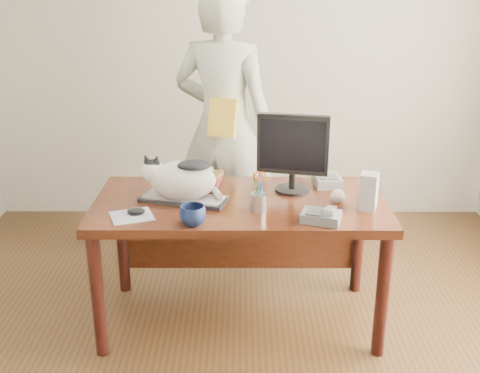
% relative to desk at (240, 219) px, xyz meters
% --- Properties ---
extents(room, '(4.50, 4.50, 4.50)m').
position_rel_desk_xyz_m(room, '(0.00, -0.68, 0.75)').
color(room, black).
rests_on(room, ground).
extents(desk, '(1.60, 0.80, 0.75)m').
position_rel_desk_xyz_m(desk, '(0.00, 0.00, 0.00)').
color(desk, black).
rests_on(desk, ground).
extents(keyboard, '(0.50, 0.30, 0.03)m').
position_rel_desk_xyz_m(keyboard, '(-0.31, -0.09, 0.16)').
color(keyboard, black).
rests_on(keyboard, desk).
extents(cat, '(0.46, 0.31, 0.26)m').
position_rel_desk_xyz_m(cat, '(-0.32, -0.09, 0.28)').
color(cat, white).
rests_on(cat, keyboard).
extents(monitor, '(0.40, 0.23, 0.45)m').
position_rel_desk_xyz_m(monitor, '(0.29, 0.06, 0.40)').
color(monitor, black).
rests_on(monitor, desk).
extents(pen_cup, '(0.11, 0.11, 0.22)m').
position_rel_desk_xyz_m(pen_cup, '(0.10, -0.23, 0.21)').
color(pen_cup, '#9C9CA2').
rests_on(pen_cup, desk).
extents(mousepad, '(0.26, 0.25, 0.00)m').
position_rel_desk_xyz_m(mousepad, '(-0.56, -0.31, 0.15)').
color(mousepad, silver).
rests_on(mousepad, desk).
extents(mouse, '(0.11, 0.09, 0.04)m').
position_rel_desk_xyz_m(mouse, '(-0.54, -0.29, 0.17)').
color(mouse, black).
rests_on(mouse, mousepad).
extents(coffee_mug, '(0.16, 0.16, 0.10)m').
position_rel_desk_xyz_m(coffee_mug, '(-0.23, -0.42, 0.20)').
color(coffee_mug, black).
rests_on(coffee_mug, desk).
extents(phone, '(0.23, 0.19, 0.09)m').
position_rel_desk_xyz_m(phone, '(0.41, -0.36, 0.18)').
color(phone, slate).
rests_on(phone, desk).
extents(speaker, '(0.12, 0.12, 0.20)m').
position_rel_desk_xyz_m(speaker, '(0.68, -0.20, 0.25)').
color(speaker, '#AFAFB1').
rests_on(speaker, desk).
extents(baseball, '(0.08, 0.08, 0.08)m').
position_rel_desk_xyz_m(baseball, '(0.53, -0.11, 0.19)').
color(baseball, silver).
rests_on(baseball, desk).
extents(book_stack, '(0.25, 0.21, 0.08)m').
position_rel_desk_xyz_m(book_stack, '(-0.23, 0.21, 0.18)').
color(book_stack, '#441215').
rests_on(book_stack, desk).
extents(calculator, '(0.16, 0.21, 0.06)m').
position_rel_desk_xyz_m(calculator, '(0.51, 0.18, 0.18)').
color(calculator, slate).
rests_on(calculator, desk).
extents(person, '(0.80, 0.66, 1.89)m').
position_rel_desk_xyz_m(person, '(-0.11, 0.77, 0.34)').
color(person, white).
rests_on(person, ground).
extents(held_book, '(0.20, 0.16, 0.25)m').
position_rel_desk_xyz_m(held_book, '(-0.11, 0.60, 0.45)').
color(held_book, gold).
rests_on(held_book, person).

